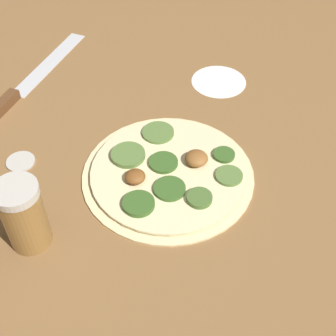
{
  "coord_description": "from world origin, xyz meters",
  "views": [
    {
      "loc": [
        0.43,
        0.26,
        0.55
      ],
      "look_at": [
        0.0,
        0.0,
        0.02
      ],
      "focal_mm": 50.0,
      "sensor_mm": 36.0,
      "label": 1
    }
  ],
  "objects_px": {
    "pizza": "(168,172)",
    "knife": "(13,97)",
    "loose_cap": "(20,161)",
    "spice_jar": "(24,215)"
  },
  "relations": [
    {
      "from": "spice_jar",
      "to": "pizza",
      "type": "bearing_deg",
      "value": 154.48
    },
    {
      "from": "knife",
      "to": "loose_cap",
      "type": "relative_size",
      "value": 7.77
    },
    {
      "from": "knife",
      "to": "spice_jar",
      "type": "relative_size",
      "value": 3.32
    },
    {
      "from": "knife",
      "to": "spice_jar",
      "type": "xyz_separation_m",
      "value": [
        0.22,
        0.25,
        0.05
      ]
    },
    {
      "from": "pizza",
      "to": "knife",
      "type": "bearing_deg",
      "value": -92.2
    },
    {
      "from": "knife",
      "to": "spice_jar",
      "type": "distance_m",
      "value": 0.34
    },
    {
      "from": "spice_jar",
      "to": "loose_cap",
      "type": "bearing_deg",
      "value": -130.3
    },
    {
      "from": "loose_cap",
      "to": "pizza",
      "type": "bearing_deg",
      "value": 114.86
    },
    {
      "from": "pizza",
      "to": "loose_cap",
      "type": "relative_size",
      "value": 5.83
    },
    {
      "from": "spice_jar",
      "to": "loose_cap",
      "type": "xyz_separation_m",
      "value": [
        -0.1,
        -0.12,
        -0.05
      ]
    }
  ]
}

